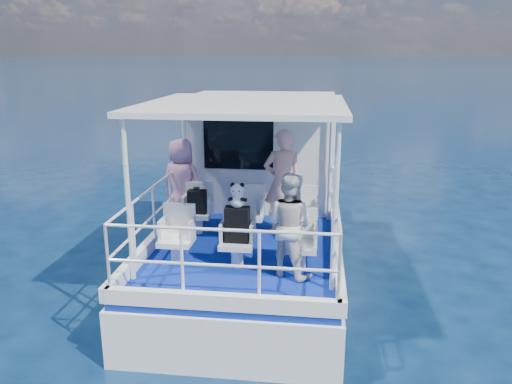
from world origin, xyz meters
TOP-DOWN VIEW (x-y plane):
  - ground at (0.00, 0.00)m, footprint 2000.00×2000.00m
  - hull at (0.00, 1.00)m, footprint 3.00×7.00m
  - deck at (0.00, 1.00)m, footprint 2.90×6.90m
  - cabin at (0.00, 2.30)m, footprint 2.85×2.00m
  - canopy at (0.00, -0.20)m, footprint 3.00×3.20m
  - canopy_posts at (0.00, -0.25)m, footprint 2.77×2.97m
  - railings at (0.00, -0.58)m, footprint 2.84×3.59m
  - seat_port_fwd at (-0.90, 0.20)m, footprint 0.48×0.46m
  - seat_center_fwd at (0.00, 0.20)m, footprint 0.48×0.46m
  - seat_stbd_fwd at (0.90, 0.20)m, footprint 0.48×0.46m
  - seat_port_aft at (-0.90, -1.10)m, footprint 0.48×0.46m
  - seat_center_aft at (0.00, -1.10)m, footprint 0.48×0.46m
  - seat_stbd_aft at (0.90, -1.10)m, footprint 0.48×0.46m
  - passenger_port_fwd at (-1.25, 0.56)m, footprint 0.67×0.55m
  - passenger_stbd_fwd at (0.54, 0.40)m, footprint 0.76×0.63m
  - passenger_stbd_aft at (0.76, -1.30)m, footprint 0.89×0.83m
  - backpack_port at (-0.88, 0.13)m, footprint 0.30×0.17m
  - backpack_center at (0.00, -1.11)m, footprint 0.34×0.19m
  - compact_camera at (-0.88, 0.12)m, footprint 0.09×0.06m
  - panda at (0.01, -1.11)m, footprint 0.23×0.19m

SIDE VIEW (x-z plane):
  - ground at x=0.00m, z-range 0.00..0.00m
  - hull at x=0.00m, z-range -0.80..0.80m
  - deck at x=0.00m, z-range 0.80..0.90m
  - seat_port_fwd at x=-0.90m, z-range 0.90..1.28m
  - seat_center_fwd at x=0.00m, z-range 0.90..1.28m
  - seat_stbd_fwd at x=0.90m, z-range 0.90..1.28m
  - seat_port_aft at x=-0.90m, z-range 0.90..1.28m
  - seat_center_aft at x=0.00m, z-range 0.90..1.28m
  - seat_stbd_aft at x=0.90m, z-range 0.90..1.28m
  - railings at x=0.00m, z-range 0.90..1.90m
  - backpack_port at x=-0.88m, z-range 1.28..1.68m
  - backpack_center at x=0.00m, z-range 1.28..1.79m
  - passenger_stbd_aft at x=0.76m, z-range 0.90..2.37m
  - passenger_port_fwd at x=-1.25m, z-range 0.90..2.48m
  - compact_camera at x=-0.88m, z-range 1.68..1.74m
  - passenger_stbd_fwd at x=0.54m, z-range 0.90..2.70m
  - panda at x=0.01m, z-range 1.79..2.15m
  - cabin at x=0.00m, z-range 0.90..3.10m
  - canopy_posts at x=0.00m, z-range 0.90..3.10m
  - canopy at x=0.00m, z-range 3.10..3.18m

